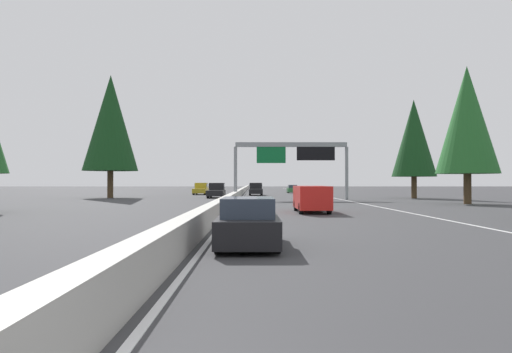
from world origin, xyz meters
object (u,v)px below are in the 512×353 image
at_px(sedan_far_left, 248,224).
at_px(oncoming_near, 217,190).
at_px(sign_gantry_overhead, 293,154).
at_px(minivan_mid_left, 312,198).
at_px(conifer_right_mid, 414,138).
at_px(pickup_distant_a, 256,189).
at_px(conifer_right_near, 467,120).
at_px(oncoming_far, 201,189).
at_px(conifer_left_near, 111,123).
at_px(sedan_mid_center, 292,189).

xyz_separation_m(sedan_far_left, oncoming_near, (44.58, 4.52, 0.23)).
height_order(sign_gantry_overhead, oncoming_near, sign_gantry_overhead).
relative_size(minivan_mid_left, conifer_right_mid, 0.42).
xyz_separation_m(sign_gantry_overhead, conifer_right_mid, (4.71, -15.07, 2.21)).
height_order(pickup_distant_a, conifer_right_near, conifer_right_near).
relative_size(pickup_distant_a, conifer_right_near, 0.46).
bearing_deg(conifer_right_mid, sedan_far_left, 155.10).
height_order(sedan_far_left, oncoming_near, oncoming_near).
relative_size(sedan_far_left, oncoming_far, 0.79).
bearing_deg(conifer_right_mid, oncoming_near, 84.15).
relative_size(conifer_right_near, conifer_right_mid, 1.03).
height_order(oncoming_far, conifer_right_near, conifer_right_near).
distance_m(conifer_right_mid, conifer_left_near, 37.35).
distance_m(sedan_far_left, minivan_mid_left, 16.31).
bearing_deg(pickup_distant_a, sign_gantry_overhead, -167.75).
height_order(sign_gantry_overhead, pickup_distant_a, sign_gantry_overhead).
relative_size(minivan_mid_left, oncoming_far, 0.89).
bearing_deg(conifer_left_near, conifer_right_mid, -92.87).
xyz_separation_m(sign_gantry_overhead, conifer_right_near, (-10.23, -14.66, 2.42)).
bearing_deg(sedan_mid_center, pickup_distant_a, 155.94).
relative_size(minivan_mid_left, conifer_right_near, 0.41).
distance_m(pickup_distant_a, sedan_mid_center, 16.60).
distance_m(minivan_mid_left, oncoming_far, 45.62).
bearing_deg(pickup_distant_a, sedan_far_left, 179.52).
bearing_deg(conifer_left_near, pickup_distant_a, -56.79).
relative_size(sedan_mid_center, conifer_right_mid, 0.37).
distance_m(oncoming_far, conifer_left_near, 20.29).
bearing_deg(pickup_distant_a, sedan_mid_center, -24.06).
height_order(sign_gantry_overhead, minivan_mid_left, sign_gantry_overhead).
xyz_separation_m(sedan_mid_center, conifer_left_near, (-27.05, 24.93, 8.66)).
height_order(oncoming_far, conifer_right_mid, conifer_right_mid).
bearing_deg(sedan_far_left, conifer_right_mid, -24.90).
bearing_deg(sedan_mid_center, conifer_left_near, 137.33).
distance_m(sedan_far_left, conifer_left_near, 48.19).
height_order(sign_gantry_overhead, oncoming_far, sign_gantry_overhead).
relative_size(sign_gantry_overhead, sedan_far_left, 2.88).
height_order(pickup_distant_a, sedan_mid_center, pickup_distant_a).
xyz_separation_m(sign_gantry_overhead, sedan_mid_center, (33.63, -2.76, -4.38)).
height_order(oncoming_near, oncoming_far, same).
relative_size(pickup_distant_a, oncoming_far, 1.00).
bearing_deg(sedan_far_left, sign_gantry_overhead, -6.84).
distance_m(minivan_mid_left, pickup_distant_a, 40.18).
xyz_separation_m(pickup_distant_a, conifer_right_near, (-28.70, -18.67, 6.56)).
bearing_deg(conifer_right_mid, oncoming_far, 57.48).
relative_size(sedan_mid_center, oncoming_near, 0.79).
bearing_deg(oncoming_near, minivan_mid_left, 16.28).
distance_m(sedan_mid_center, oncoming_far, 19.10).
bearing_deg(sedan_far_left, sedan_mid_center, -5.82).
bearing_deg(oncoming_near, sign_gantry_overhead, 51.41).
bearing_deg(pickup_distant_a, oncoming_near, 156.16).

